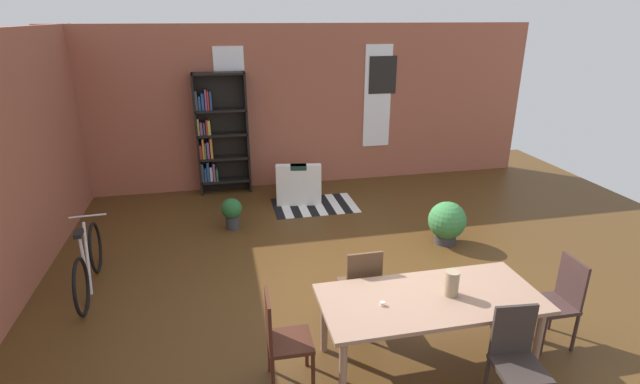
{
  "coord_description": "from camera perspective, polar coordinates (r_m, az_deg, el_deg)",
  "views": [
    {
      "loc": [
        -1.7,
        -4.6,
        3.22
      ],
      "look_at": [
        -0.36,
        1.55,
        0.85
      ],
      "focal_mm": 26.51,
      "sensor_mm": 36.0,
      "label": 1
    }
  ],
  "objects": [
    {
      "name": "ground_plane",
      "position": [
        5.87,
        6.83,
        -12.86
      ],
      "size": [
        11.43,
        11.43,
        0.0
      ],
      "primitive_type": "plane",
      "color": "#4C3115"
    },
    {
      "name": "back_wall_brick",
      "position": [
        9.36,
        -1.69,
        10.26
      ],
      "size": [
        9.19,
        0.12,
        3.08
      ],
      "primitive_type": "cube",
      "color": "#A15641",
      "rests_on": "ground"
    },
    {
      "name": "window_pane_0",
      "position": [
        9.12,
        -10.66,
        10.62
      ],
      "size": [
        0.55,
        0.02,
        2.0
      ],
      "primitive_type": "cube",
      "color": "white"
    },
    {
      "name": "window_pane_1",
      "position": [
        9.64,
        6.95,
        11.35
      ],
      "size": [
        0.55,
        0.02,
        2.0
      ],
      "primitive_type": "cube",
      "color": "white"
    },
    {
      "name": "dining_table",
      "position": [
        4.71,
        13.17,
        -12.99
      ],
      "size": [
        2.09,
        0.93,
        0.73
      ],
      "color": "#95725C",
      "rests_on": "ground"
    },
    {
      "name": "vase_on_table",
      "position": [
        4.68,
        15.61,
        -10.55
      ],
      "size": [
        0.14,
        0.14,
        0.25
      ],
      "primitive_type": "cylinder",
      "color": "#998466",
      "rests_on": "dining_table"
    },
    {
      "name": "tealight_candle_0",
      "position": [
        4.46,
        7.55,
        -13.22
      ],
      "size": [
        0.04,
        0.04,
        0.04
      ],
      "primitive_type": "cylinder",
      "color": "silver",
      "rests_on": "dining_table"
    },
    {
      "name": "dining_chair_head_right",
      "position": [
        5.49,
        26.88,
        -11.43
      ],
      "size": [
        0.4,
        0.4,
        0.95
      ],
      "color": "#3A2624",
      "rests_on": "ground"
    },
    {
      "name": "dining_chair_near_right",
      "position": [
        4.53,
        22.63,
        -17.93
      ],
      "size": [
        0.44,
        0.44,
        0.95
      ],
      "color": "#312825",
      "rests_on": "ground"
    },
    {
      "name": "dining_chair_far_left",
      "position": [
        5.17,
        4.95,
        -11.08
      ],
      "size": [
        0.4,
        0.4,
        0.95
      ],
      "color": "brown",
      "rests_on": "ground"
    },
    {
      "name": "dining_chair_head_left",
      "position": [
        4.44,
        -4.65,
        -17.03
      ],
      "size": [
        0.41,
        0.41,
        0.95
      ],
      "color": "#411F15",
      "rests_on": "ground"
    },
    {
      "name": "bookshelf_tall",
      "position": [
        9.06,
        -12.2,
        6.77
      ],
      "size": [
        0.96,
        0.29,
        2.26
      ],
      "color": "black",
      "rests_on": "ground"
    },
    {
      "name": "armchair_white",
      "position": [
        8.72,
        -2.61,
        0.86
      ],
      "size": [
        0.91,
        0.91,
        0.75
      ],
      "color": "white",
      "rests_on": "ground"
    },
    {
      "name": "bicycle_second",
      "position": [
        6.54,
        -26.16,
        -7.84
      ],
      "size": [
        0.44,
        1.68,
        0.89
      ],
      "color": "black",
      "rests_on": "ground"
    },
    {
      "name": "potted_plant_by_shelf",
      "position": [
        7.26,
        15.08,
        -3.47
      ],
      "size": [
        0.56,
        0.56,
        0.65
      ],
      "color": "#333338",
      "rests_on": "ground"
    },
    {
      "name": "potted_plant_corner",
      "position": [
        7.63,
        -10.61,
        -2.32
      ],
      "size": [
        0.33,
        0.33,
        0.51
      ],
      "color": "#333338",
      "rests_on": "ground"
    },
    {
      "name": "striped_rug",
      "position": [
        8.51,
        -0.67,
        -1.6
      ],
      "size": [
        1.48,
        0.98,
        0.01
      ],
      "color": "black",
      "rests_on": "ground"
    },
    {
      "name": "framed_picture",
      "position": [
        9.6,
        7.56,
        13.83
      ],
      "size": [
        0.56,
        0.03,
        0.72
      ],
      "primitive_type": "cube",
      "color": "black"
    }
  ]
}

